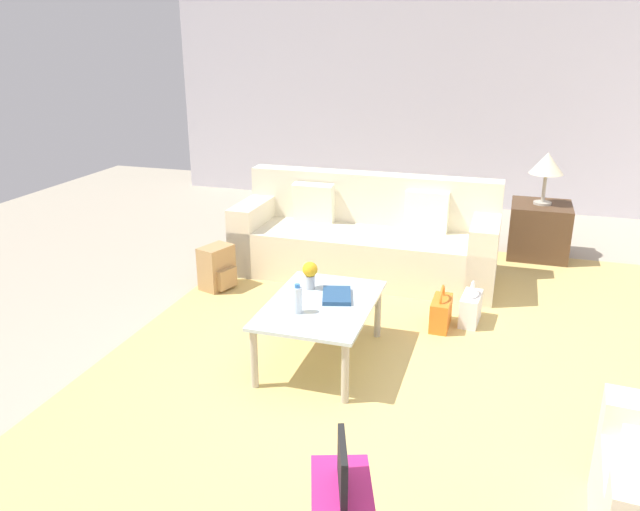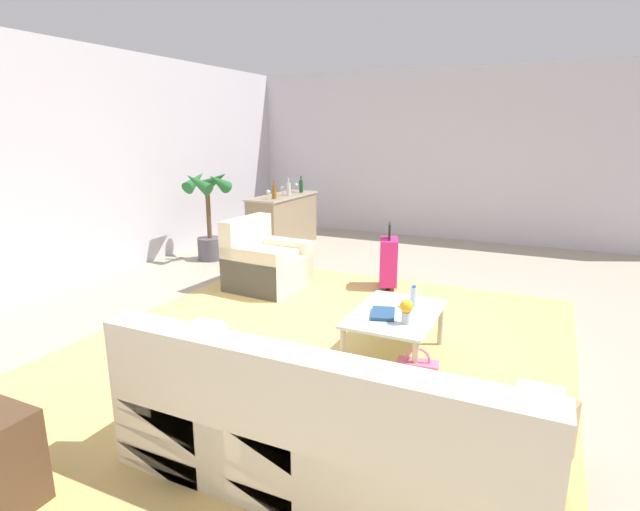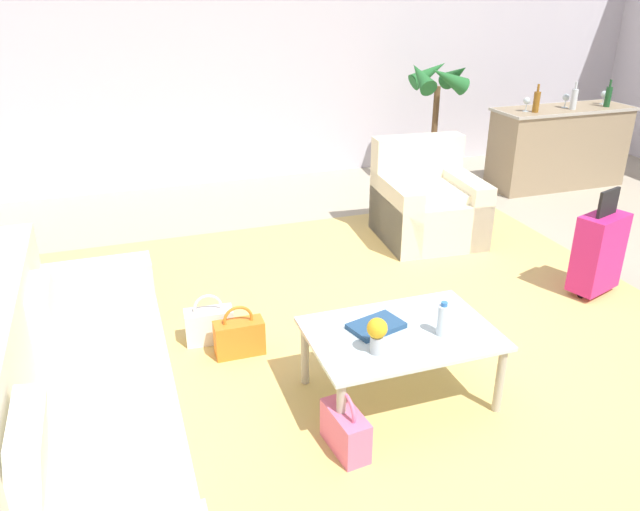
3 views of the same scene
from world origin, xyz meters
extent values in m
plane|color=#A89E89|center=(0.00, 0.00, 0.00)|extent=(12.00, 12.00, 0.00)
cube|color=silver|center=(-5.06, 0.00, 1.55)|extent=(0.12, 8.00, 3.10)
cube|color=tan|center=(-0.60, 0.20, 0.00)|extent=(5.20, 4.40, 0.01)
cube|color=beige|center=(-2.10, -0.60, 0.23)|extent=(0.86, 2.44, 0.45)
cube|color=beige|center=(-2.42, -0.60, 0.47)|extent=(0.22, 2.44, 0.93)
cube|color=beige|center=(-2.10, 0.50, 0.33)|extent=(0.86, 0.24, 0.66)
cube|color=beige|center=(-2.10, -1.70, 0.33)|extent=(0.86, 0.24, 0.66)
cube|color=white|center=(-2.26, -0.05, 0.63)|extent=(0.13, 0.40, 0.40)
cube|color=white|center=(-2.26, -1.15, 0.63)|extent=(0.18, 0.40, 0.41)
cube|color=silver|center=(-0.40, -0.50, 0.43)|extent=(1.05, 0.71, 0.02)
cylinder|color=#ADA899|center=(-0.88, -0.19, 0.21)|extent=(0.05, 0.05, 0.42)
cylinder|color=#ADA899|center=(0.08, -0.19, 0.21)|extent=(0.05, 0.05, 0.42)
cylinder|color=#ADA899|center=(-0.88, -0.81, 0.21)|extent=(0.05, 0.05, 0.42)
cylinder|color=#ADA899|center=(0.08, -0.81, 0.21)|extent=(0.05, 0.05, 0.42)
cylinder|color=silver|center=(-0.20, -0.60, 0.53)|extent=(0.06, 0.06, 0.18)
cylinder|color=#2D6BBC|center=(-0.20, -0.60, 0.64)|extent=(0.04, 0.04, 0.02)
cube|color=navy|center=(-0.52, -0.42, 0.46)|extent=(0.34, 0.27, 0.03)
cylinder|color=#B2B7BC|center=(-0.62, -0.65, 0.49)|extent=(0.07, 0.07, 0.10)
sphere|color=gold|center=(-0.62, -0.65, 0.59)|extent=(0.11, 0.11, 0.11)
cube|color=#513823|center=(-3.20, 1.00, 0.28)|extent=(0.59, 0.59, 0.56)
cylinder|color=#ADA899|center=(-3.20, 1.00, 0.57)|extent=(0.18, 0.18, 0.02)
cylinder|color=#ADA899|center=(-3.20, 1.00, 0.73)|extent=(0.04, 0.04, 0.29)
cone|color=beige|center=(-3.20, 1.00, 0.98)|extent=(0.34, 0.34, 0.21)
cube|color=black|center=(1.60, 0.20, 0.75)|extent=(0.24, 0.10, 0.20)
cube|color=orange|center=(-1.18, 0.25, 0.12)|extent=(0.32, 0.14, 0.24)
torus|color=orange|center=(-1.18, 0.25, 0.26)|extent=(0.20, 0.02, 0.20)
cube|color=pink|center=(-0.86, -0.82, 0.12)|extent=(0.18, 0.33, 0.24)
torus|color=pink|center=(-0.86, -0.82, 0.26)|extent=(0.04, 0.20, 0.20)
cube|color=white|center=(-1.34, 0.46, 0.12)|extent=(0.33, 0.16, 0.24)
torus|color=white|center=(-1.34, 0.46, 0.26)|extent=(0.20, 0.03, 0.20)
cube|color=tan|center=(-1.40, -1.80, 0.20)|extent=(0.35, 0.28, 0.40)
cube|color=tan|center=(-1.36, -1.69, 0.12)|extent=(0.22, 0.12, 0.18)
camera|label=1|loc=(3.36, 0.67, 2.19)|focal=35.00mm
camera|label=2|loc=(-4.43, -1.65, 2.00)|focal=28.00mm
camera|label=3|loc=(-1.82, -3.21, 2.28)|focal=35.00mm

